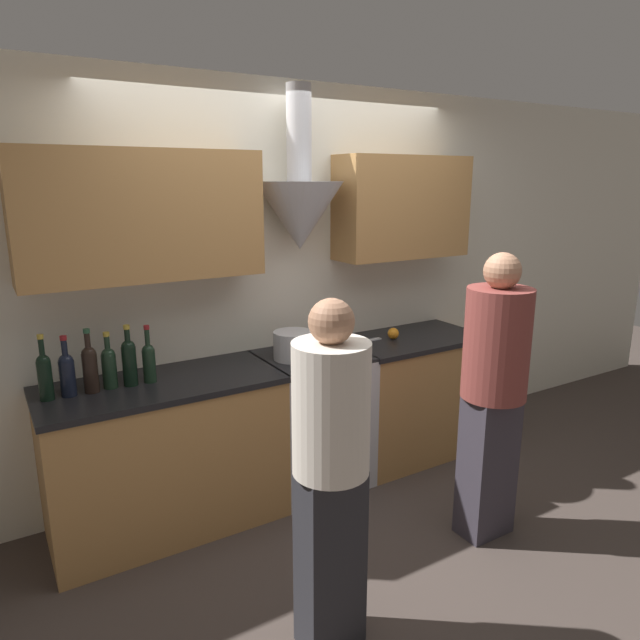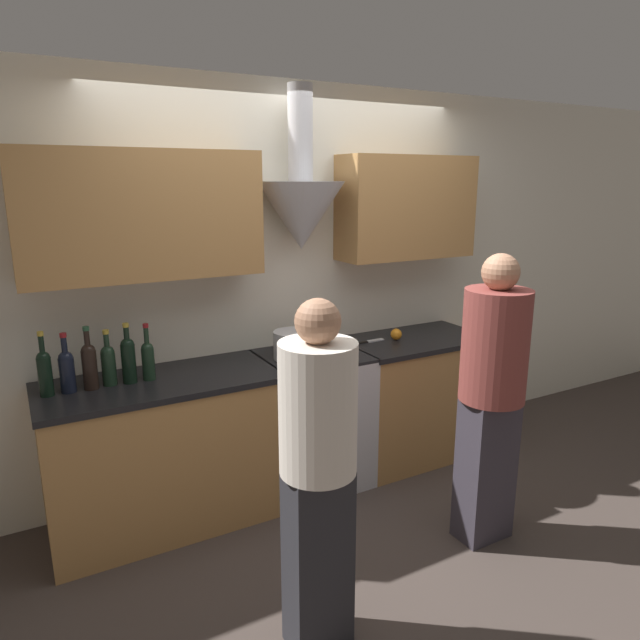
% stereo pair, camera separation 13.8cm
% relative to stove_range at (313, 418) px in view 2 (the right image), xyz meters
% --- Properties ---
extents(ground_plane, '(12.00, 12.00, 0.00)m').
position_rel_stove_range_xyz_m(ground_plane, '(0.00, -0.36, -0.45)').
color(ground_plane, '#423833').
extents(wall_back, '(8.40, 0.55, 2.60)m').
position_rel_stove_range_xyz_m(wall_back, '(-0.05, 0.27, 1.02)').
color(wall_back, silver).
rests_on(wall_back, ground_plane).
extents(counter_left, '(1.33, 0.62, 0.89)m').
position_rel_stove_range_xyz_m(counter_left, '(-0.98, -0.00, -0.00)').
color(counter_left, '#B27F47').
rests_on(counter_left, ground_plane).
extents(counter_right, '(1.03, 0.62, 0.89)m').
position_rel_stove_range_xyz_m(counter_right, '(0.83, -0.00, -0.00)').
color(counter_right, '#B27F47').
rests_on(counter_right, ground_plane).
extents(stove_range, '(0.65, 0.60, 0.89)m').
position_rel_stove_range_xyz_m(stove_range, '(0.00, 0.00, 0.00)').
color(stove_range, silver).
rests_on(stove_range, ground_plane).
extents(wine_bottle_0, '(0.07, 0.07, 0.35)m').
position_rel_stove_range_xyz_m(wine_bottle_0, '(-1.55, 0.03, 0.58)').
color(wine_bottle_0, black).
rests_on(wine_bottle_0, counter_left).
extents(wine_bottle_1, '(0.08, 0.08, 0.32)m').
position_rel_stove_range_xyz_m(wine_bottle_1, '(-1.45, 0.03, 0.57)').
color(wine_bottle_1, black).
rests_on(wine_bottle_1, counter_left).
extents(wine_bottle_2, '(0.08, 0.08, 0.35)m').
position_rel_stove_range_xyz_m(wine_bottle_2, '(-1.34, 0.03, 0.58)').
color(wine_bottle_2, black).
rests_on(wine_bottle_2, counter_left).
extents(wine_bottle_3, '(0.08, 0.08, 0.31)m').
position_rel_stove_range_xyz_m(wine_bottle_3, '(-1.24, 0.04, 0.57)').
color(wine_bottle_3, black).
rests_on(wine_bottle_3, counter_left).
extents(wine_bottle_4, '(0.08, 0.08, 0.34)m').
position_rel_stove_range_xyz_m(wine_bottle_4, '(-1.13, 0.03, 0.59)').
color(wine_bottle_4, black).
rests_on(wine_bottle_4, counter_left).
extents(wine_bottle_5, '(0.07, 0.07, 0.32)m').
position_rel_stove_range_xyz_m(wine_bottle_5, '(-1.03, 0.03, 0.57)').
color(wine_bottle_5, black).
rests_on(wine_bottle_5, counter_left).
extents(stock_pot, '(0.25, 0.25, 0.18)m').
position_rel_stove_range_xyz_m(stock_pot, '(-0.15, -0.02, 0.53)').
color(stock_pot, silver).
rests_on(stock_pot, stove_range).
extents(mixing_bowl, '(0.22, 0.22, 0.06)m').
position_rel_stove_range_xyz_m(mixing_bowl, '(0.15, 0.01, 0.47)').
color(mixing_bowl, silver).
rests_on(mixing_bowl, stove_range).
extents(orange_fruit, '(0.08, 0.08, 0.08)m').
position_rel_stove_range_xyz_m(orange_fruit, '(0.68, 0.02, 0.48)').
color(orange_fruit, orange).
rests_on(orange_fruit, counter_right).
extents(chefs_knife, '(0.22, 0.04, 0.01)m').
position_rel_stove_range_xyz_m(chefs_knife, '(0.49, 0.06, 0.45)').
color(chefs_knife, silver).
rests_on(chefs_knife, counter_right).
extents(person_foreground_left, '(0.32, 0.32, 1.55)m').
position_rel_stove_range_xyz_m(person_foreground_left, '(-0.64, -1.24, 0.41)').
color(person_foreground_left, '#28282D').
rests_on(person_foreground_left, ground_plane).
extents(person_foreground_right, '(0.35, 0.35, 1.63)m').
position_rel_stove_range_xyz_m(person_foreground_right, '(0.55, -1.02, 0.44)').
color(person_foreground_right, '#38333D').
rests_on(person_foreground_right, ground_plane).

